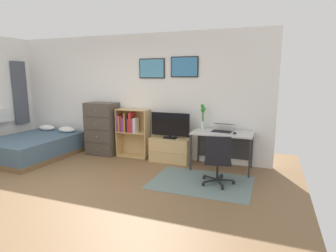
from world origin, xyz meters
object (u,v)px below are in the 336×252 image
at_px(desk, 223,138).
at_px(office_chair, 218,159).
at_px(bookshelf, 131,128).
at_px(dresser, 102,129).
at_px(bamboo_vase, 203,117).
at_px(television, 170,126).
at_px(tv_stand, 170,150).
at_px(bed, 35,146).
at_px(laptop, 223,128).
at_px(computer_mouse, 235,133).

xyz_separation_m(desk, office_chair, (0.08, -0.92, -0.15)).
relative_size(bookshelf, desk, 0.94).
relative_size(dresser, bamboo_vase, 2.37).
xyz_separation_m(television, bamboo_vase, (0.67, 0.09, 0.21)).
relative_size(office_chair, bamboo_vase, 1.69).
xyz_separation_m(tv_stand, television, (0.00, -0.02, 0.53)).
relative_size(bed, television, 2.34).
xyz_separation_m(desk, laptop, (-0.01, -0.00, 0.20)).
bearing_deg(television, dresser, 179.75).
height_order(office_chair, laptop, laptop).
relative_size(laptop, bamboo_vase, 0.90).
xyz_separation_m(dresser, tv_stand, (1.68, 0.02, -0.35)).
bearing_deg(bed, desk, 12.20).
bearing_deg(tv_stand, bed, -165.77).
xyz_separation_m(television, office_chair, (1.19, -0.94, -0.32)).
distance_m(bed, tv_stand, 3.08).
bearing_deg(computer_mouse, desk, 148.20).
xyz_separation_m(television, computer_mouse, (1.35, -0.16, -0.02)).
bearing_deg(office_chair, dresser, 150.74).
distance_m(bed, desk, 4.17).
height_order(bed, laptop, laptop).
xyz_separation_m(desk, computer_mouse, (0.24, -0.15, 0.15)).
distance_m(laptop, bamboo_vase, 0.48).
height_order(tv_stand, laptop, laptop).
relative_size(tv_stand, desk, 0.74).
bearing_deg(bookshelf, computer_mouse, -5.77).
height_order(bed, office_chair, office_chair).
xyz_separation_m(bed, dresser, (1.30, 0.74, 0.36)).
bearing_deg(office_chair, television, 130.64).
distance_m(television, desk, 1.12).
xyz_separation_m(bed, desk, (4.09, 0.72, 0.37)).
relative_size(dresser, computer_mouse, 11.55).
bearing_deg(tv_stand, television, -90.00).
distance_m(television, laptop, 1.10).
height_order(dresser, bookshelf, dresser).
distance_m(dresser, computer_mouse, 3.04).
relative_size(tv_stand, office_chair, 0.98).
bearing_deg(computer_mouse, bookshelf, 174.23).
xyz_separation_m(bed, laptop, (4.08, 0.71, 0.57)).
bearing_deg(desk, laptop, -165.48).
distance_m(dresser, television, 1.69).
height_order(desk, laptop, laptop).
bearing_deg(bookshelf, desk, -2.36).
xyz_separation_m(dresser, office_chair, (2.87, -0.95, -0.14)).
relative_size(desk, office_chair, 1.34).
bearing_deg(desk, computer_mouse, -31.80).
bearing_deg(television, bamboo_vase, 7.44).
height_order(bookshelf, bamboo_vase, bamboo_vase).
bearing_deg(bamboo_vase, laptop, -14.10).
bearing_deg(television, computer_mouse, -6.95).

